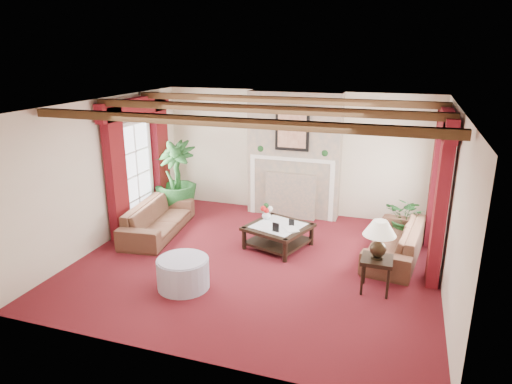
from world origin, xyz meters
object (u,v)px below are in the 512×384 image
(sofa_left, at_px, (158,214))
(coffee_table, at_px, (278,236))
(sofa_right, at_px, (396,235))
(ottoman, at_px, (183,273))
(potted_palm, at_px, (177,194))
(side_table, at_px, (376,275))

(sofa_left, distance_m, coffee_table, 2.47)
(sofa_left, relative_size, coffee_table, 2.08)
(sofa_right, distance_m, ottoman, 3.76)
(potted_palm, relative_size, ottoman, 2.07)
(sofa_right, xyz_separation_m, coffee_table, (-2.08, -0.26, -0.19))
(coffee_table, xyz_separation_m, ottoman, (-0.98, -1.92, 0.02))
(sofa_left, bearing_deg, potted_palm, 2.21)
(potted_palm, relative_size, coffee_table, 1.61)
(potted_palm, distance_m, side_table, 4.98)
(sofa_right, relative_size, coffee_table, 2.06)
(potted_palm, distance_m, coffee_table, 2.86)
(potted_palm, height_order, coffee_table, potted_palm)
(coffee_table, relative_size, side_table, 1.89)
(side_table, bearing_deg, coffee_table, 149.33)
(sofa_right, xyz_separation_m, ottoman, (-3.06, -2.17, -0.17))
(coffee_table, relative_size, ottoman, 1.28)
(sofa_right, bearing_deg, ottoman, -47.19)
(sofa_right, height_order, potted_palm, potted_palm)
(sofa_left, bearing_deg, sofa_right, -92.45)
(ottoman, bearing_deg, coffee_table, 62.94)
(sofa_left, distance_m, ottoman, 2.34)
(sofa_left, xyz_separation_m, side_table, (4.31, -0.98, -0.14))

